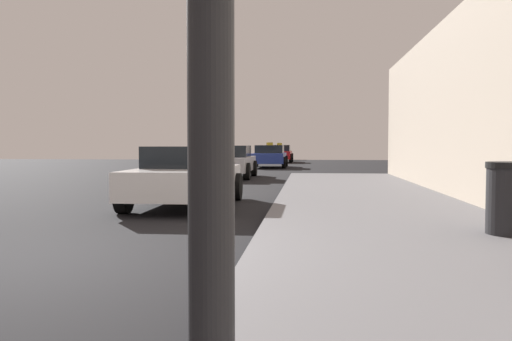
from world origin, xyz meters
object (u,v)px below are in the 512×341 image
car_blue (269,156)px  car_green (281,152)px  car_white (187,176)px  trash_bin (511,198)px  car_red (279,153)px  car_silver (229,161)px

car_blue → car_green: bearing=-89.3°
car_green → car_white: bearing=89.8°
car_white → car_green: (0.15, 36.22, -0.00)m
trash_bin → car_blue: 23.68m
car_red → car_green: size_ratio=1.07×
car_white → car_green: 36.22m
car_white → car_silver: same height
car_silver → car_blue: (0.90, 9.57, 0.00)m
car_red → car_silver: bearing=87.0°
trash_bin → car_red: car_red is taller
car_white → car_blue: car_blue is taller
trash_bin → car_blue: car_blue is taller
car_white → car_blue: size_ratio=0.98×
car_silver → car_green: (0.68, 26.57, 0.00)m
car_white → car_red: size_ratio=0.93×
trash_bin → car_white: bearing=142.6°
car_red → car_green: (-0.29, 7.99, -0.00)m
trash_bin → car_green: bearing=97.2°
trash_bin → car_green: car_green is taller
car_white → car_silver: 9.66m
trash_bin → car_green: 40.50m
trash_bin → car_green: (-5.04, 40.18, 0.02)m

